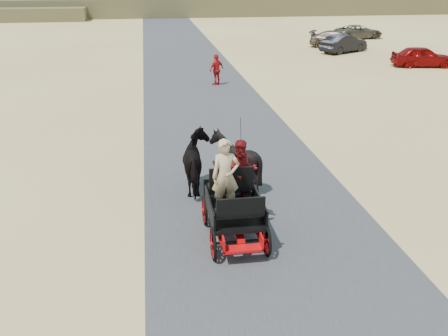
{
  "coord_description": "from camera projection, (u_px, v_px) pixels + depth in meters",
  "views": [
    {
      "loc": [
        -2.68,
        -9.51,
        6.16
      ],
      "look_at": [
        -0.82,
        2.7,
        1.2
      ],
      "focal_mm": 40.0,
      "sensor_mm": 36.0,
      "label": 1
    }
  ],
  "objects": [
    {
      "name": "ground",
      "position": [
        277.0,
        258.0,
        11.39
      ],
      "size": [
        140.0,
        140.0,
        0.0
      ],
      "primitive_type": "plane",
      "color": "tan"
    },
    {
      "name": "carriage",
      "position": [
        234.0,
        224.0,
        12.15
      ],
      "size": [
        1.3,
        2.4,
        0.72
      ],
      "primitive_type": null,
      "color": "black",
      "rests_on": "ground"
    },
    {
      "name": "horse_right",
      "position": [
        235.0,
        161.0,
        14.8
      ],
      "size": [
        1.37,
        1.54,
        1.7
      ],
      "primitive_type": "imported",
      "rotation": [
        0.0,
        0.0,
        3.14
      ],
      "color": "black",
      "rests_on": "ground"
    },
    {
      "name": "ridge_far",
      "position": [
        165.0,
        7.0,
        67.83
      ],
      "size": [
        140.0,
        6.0,
        2.4
      ],
      "primitive_type": "cube",
      "color": "brown",
      "rests_on": "ground"
    },
    {
      "name": "pedestrian",
      "position": [
        217.0,
        70.0,
        27.98
      ],
      "size": [
        1.07,
        0.93,
        1.73
      ],
      "primitive_type": "imported",
      "rotation": [
        0.0,
        0.0,
        3.76
      ],
      "color": "#B71415",
      "rests_on": "ground"
    },
    {
      "name": "driver_man",
      "position": [
        226.0,
        176.0,
        11.7
      ],
      "size": [
        0.66,
        0.43,
        1.8
      ],
      "primitive_type": "imported",
      "color": "tan",
      "rests_on": "carriage"
    },
    {
      "name": "road",
      "position": [
        277.0,
        258.0,
        11.39
      ],
      "size": [
        6.0,
        140.0,
        0.01
      ],
      "primitive_type": "cube",
      "color": "#38383A",
      "rests_on": "ground"
    },
    {
      "name": "horse_left",
      "position": [
        198.0,
        163.0,
        14.65
      ],
      "size": [
        0.91,
        2.01,
        1.7
      ],
      "primitive_type": "imported",
      "rotation": [
        0.0,
        0.0,
        3.14
      ],
      "color": "black",
      "rests_on": "ground"
    },
    {
      "name": "car_d",
      "position": [
        359.0,
        32.0,
        46.64
      ],
      "size": [
        4.66,
        2.54,
        1.24
      ],
      "primitive_type": "imported",
      "rotation": [
        0.0,
        0.0,
        1.68
      ],
      "color": "brown",
      "rests_on": "ground"
    },
    {
      "name": "car_b",
      "position": [
        344.0,
        44.0,
        38.86
      ],
      "size": [
        4.31,
        3.31,
        1.36
      ],
      "primitive_type": "imported",
      "rotation": [
        0.0,
        0.0,
        2.09
      ],
      "color": "black",
      "rests_on": "ground"
    },
    {
      "name": "passenger_woman",
      "position": [
        242.0,
        171.0,
        12.32
      ],
      "size": [
        0.77,
        0.6,
        1.58
      ],
      "primitive_type": "imported",
      "color": "#660C0F",
      "rests_on": "carriage"
    },
    {
      "name": "car_c",
      "position": [
        338.0,
        40.0,
        41.12
      ],
      "size": [
        4.98,
        3.99,
        1.35
      ],
      "primitive_type": "imported",
      "rotation": [
        0.0,
        0.0,
        1.04
      ],
      "color": "brown",
      "rests_on": "ground"
    },
    {
      "name": "car_a",
      "position": [
        422.0,
        57.0,
        33.26
      ],
      "size": [
        4.19,
        2.28,
        1.35
      ],
      "primitive_type": "imported",
      "rotation": [
        0.0,
        0.0,
        1.39
      ],
      "color": "maroon",
      "rests_on": "ground"
    }
  ]
}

